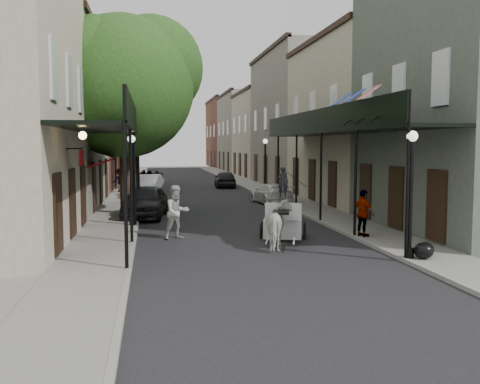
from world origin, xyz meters
name	(u,v)px	position (x,y,z in m)	size (l,w,h in m)	color
ground	(258,253)	(0.00, 0.00, 0.00)	(140.00, 140.00, 0.00)	gray
road	(200,195)	(0.00, 20.00, 0.01)	(8.00, 90.00, 0.01)	black
sidewalk_left	(126,195)	(-5.00, 20.00, 0.06)	(2.20, 90.00, 0.12)	gray
sidewalk_right	(272,193)	(5.00, 20.00, 0.06)	(2.20, 90.00, 0.12)	gray
building_row_left	(86,123)	(-8.60, 30.00, 5.25)	(5.00, 80.00, 10.50)	beige
building_row_right	(286,125)	(8.60, 30.00, 5.25)	(5.00, 80.00, 10.50)	gray
gallery_left	(115,130)	(-4.79, 6.98, 4.05)	(2.20, 18.05, 4.88)	black
gallery_right	(331,131)	(4.79, 6.98, 4.05)	(2.20, 18.05, 4.88)	black
tree_near	(131,81)	(-4.20, 10.18, 6.49)	(7.31, 6.80, 9.63)	#382619
tree_far	(138,112)	(-4.25, 24.18, 5.84)	(6.45, 6.00, 8.61)	#382619
lamppost_right_near	(411,192)	(4.10, -2.00, 2.05)	(0.32, 0.32, 3.71)	black
lamppost_left	(132,178)	(-4.10, 6.00, 2.05)	(0.32, 0.32, 3.71)	black
lamppost_right_far	(265,166)	(4.10, 18.00, 2.05)	(0.32, 0.32, 3.71)	black
horse	(281,225)	(0.87, 0.56, 0.80)	(0.86, 1.89, 1.59)	silver
carriage	(283,209)	(1.56, 2.95, 1.04)	(2.05, 2.62, 2.67)	black
pedestrian_walking	(177,212)	(-2.42, 3.00, 0.98)	(0.96, 0.74, 1.97)	#B4B5AA
pedestrian_sidewalk_left	(120,180)	(-5.51, 22.13, 0.95)	(1.07, 0.61, 1.65)	gray
pedestrian_sidewalk_right	(363,213)	(4.20, 1.70, 0.97)	(1.00, 0.41, 1.70)	gray
car_left_near	(146,201)	(-3.60, 9.00, 0.77)	(1.83, 4.54, 1.55)	black
car_left_mid	(147,186)	(-3.60, 18.91, 0.74)	(1.57, 4.52, 1.49)	gray
car_left_far	(149,177)	(-3.50, 30.37, 0.66)	(2.20, 4.76, 1.32)	black
car_right_near	(271,194)	(3.60, 14.00, 0.60)	(1.67, 4.11, 1.19)	white
car_right_far	(225,179)	(2.60, 26.46, 0.68)	(1.61, 4.00, 1.36)	black
trash_bags	(424,250)	(4.57, -2.03, 0.35)	(0.83, 0.98, 0.48)	black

